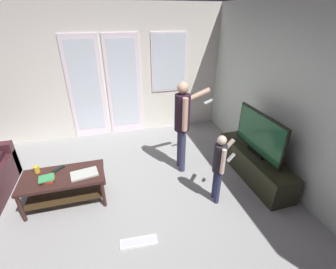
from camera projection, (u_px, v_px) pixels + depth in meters
ground_plane at (117, 215)px, 3.10m from camera, size 5.22×5.18×0.02m
wall_back_with_doors at (104, 75)px, 4.69m from camera, size 5.22×0.09×2.67m
wall_right_plain at (302, 105)px, 3.09m from camera, size 0.06×5.18×2.64m
coffee_table at (64, 183)px, 3.18m from camera, size 1.09×0.55×0.45m
tv_stand at (254, 164)px, 3.77m from camera, size 0.43×1.58×0.43m
flat_screen_tv at (260, 134)px, 3.51m from camera, size 0.08×1.10×0.68m
person_adult at (183, 120)px, 3.63m from camera, size 0.69×0.41×1.53m
person_child at (220, 164)px, 3.06m from camera, size 0.37×0.28×1.05m
loose_keyboard at (139, 242)px, 2.71m from camera, size 0.45×0.16×0.02m
laptop_closed at (84, 174)px, 3.14m from camera, size 0.38×0.28×0.02m
cup_near_edge at (37, 169)px, 3.17m from camera, size 0.07×0.07×0.09m
tv_remote_black at (58, 169)px, 3.24m from camera, size 0.16×0.15×0.02m
book_stack at (47, 179)px, 3.01m from camera, size 0.21×0.20×0.05m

